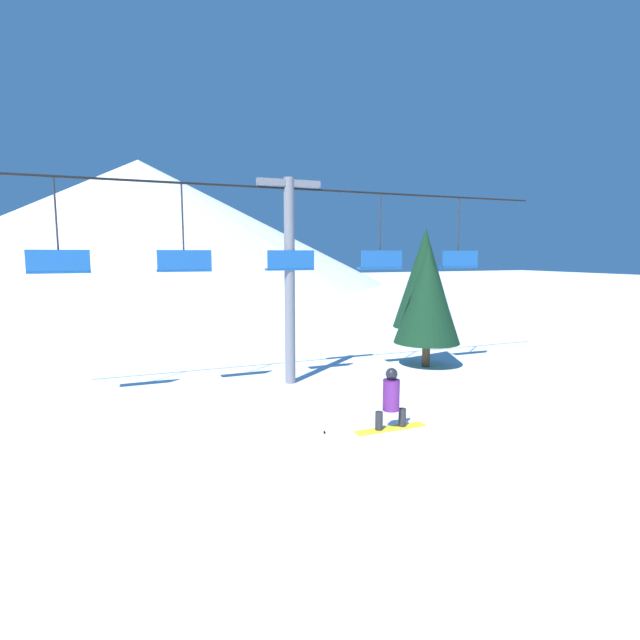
{
  "coord_description": "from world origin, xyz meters",
  "views": [
    {
      "loc": [
        -4.84,
        -6.84,
        4.92
      ],
      "look_at": [
        0.07,
        4.98,
        3.21
      ],
      "focal_mm": 28.0,
      "sensor_mm": 36.0,
      "label": 1
    }
  ],
  "objects": [
    {
      "name": "ground_plane",
      "position": [
        0.0,
        0.0,
        0.0
      ],
      "size": [
        220.0,
        220.0,
        0.0
      ],
      "primitive_type": "plane",
      "color": "white"
    },
    {
      "name": "mountain_ridge",
      "position": [
        0.0,
        84.48,
        10.27
      ],
      "size": [
        81.87,
        81.87,
        20.54
      ],
      "color": "silver",
      "rests_on": "ground_plane"
    },
    {
      "name": "snow_ramp",
      "position": [
        0.07,
        0.09,
        0.71
      ],
      "size": [
        2.33,
        3.79,
        1.41
      ],
      "color": "white",
      "rests_on": "ground_plane"
    },
    {
      "name": "snowboarder",
      "position": [
        0.17,
        1.52,
        2.03
      ],
      "size": [
        1.53,
        0.33,
        1.26
      ],
      "color": "yellow",
      "rests_on": "snow_ramp"
    },
    {
      "name": "chairlift",
      "position": [
        1.26,
        10.79,
        4.57
      ],
      "size": [
        22.47,
        0.44,
        7.68
      ],
      "color": "slate",
      "rests_on": "ground_plane"
    },
    {
      "name": "pine_tree_near",
      "position": [
        7.69,
        11.2,
        3.16
      ],
      "size": [
        2.85,
        2.85,
        5.28
      ],
      "color": "#4C3823",
      "rests_on": "ground_plane"
    },
    {
      "name": "pine_tree_far",
      "position": [
        10.96,
        16.25,
        3.6
      ],
      "size": [
        3.36,
        3.36,
        6.32
      ],
      "color": "#4C3823",
      "rests_on": "ground_plane"
    }
  ]
}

